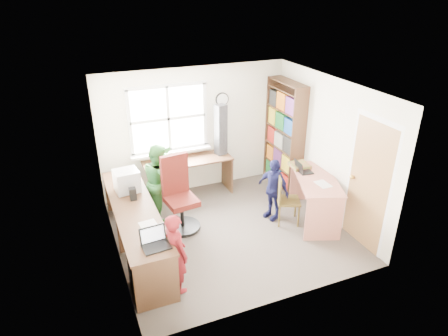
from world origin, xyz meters
The scene contains 19 objects.
room centered at (0.01, 0.10, 1.22)m, with size 3.64×3.44×2.44m.
l_desk centered at (-1.31, -0.28, 0.46)m, with size 2.38×2.95×0.75m.
right_desk centered at (1.50, -0.17, 0.57)m, with size 1.08×1.50×0.79m.
bookshelf centered at (1.65, 1.19, 1.00)m, with size 0.30×1.02×2.10m.
swivel_chair centered at (-0.71, 0.46, 0.54)m, with size 0.65×0.65×1.26m.
wooden_chair centered at (0.97, -0.08, 0.47)m, with size 0.49×0.49×0.87m.
crt_monitor centered at (-1.49, 0.61, 0.93)m, with size 0.40×0.36×0.36m.
laptop_left centered at (-1.43, -0.94, 0.80)m, with size 0.36×0.31×0.23m.
laptop_right centered at (1.40, 0.11, 0.84)m, with size 0.28×0.32×0.21m.
speaker_a centered at (-1.46, 0.32, 0.85)m, with size 0.10×0.10×0.20m.
speaker_b centered at (-1.51, 0.86, 0.84)m, with size 0.11×0.11×0.19m.
cd_tower centered at (0.43, 1.45, 1.24)m, with size 0.23×0.21×0.97m.
game_box centered at (1.46, 0.29, 0.82)m, with size 0.33×0.33×0.06m.
paper_a centered at (-1.40, -0.49, 0.75)m, with size 0.26×0.35×0.00m.
paper_b centered at (1.46, -0.42, 0.79)m, with size 0.20×0.28×0.00m.
potted_plant centered at (-0.64, 1.44, 0.91)m, with size 0.18×0.14×0.32m, color #307837.
person_red centered at (-1.18, -0.97, 0.57)m, with size 0.42×0.28×1.15m, color maroon.
person_green centered at (-0.91, 0.91, 0.67)m, with size 0.65×0.51×1.34m, color #347830.
person_navy centered at (0.85, 0.13, 0.55)m, with size 0.65×0.27×1.10m, color #141641.
Camera 1 is at (-2.20, -5.09, 3.79)m, focal length 32.00 mm.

